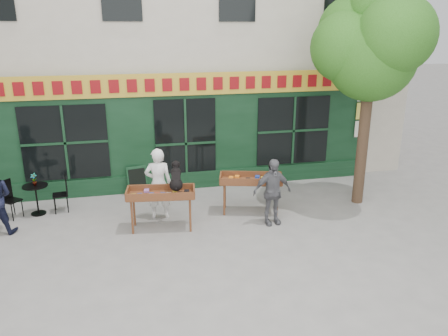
{
  "coord_description": "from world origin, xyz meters",
  "views": [
    {
      "loc": [
        -1.6,
        -9.49,
        4.46
      ],
      "look_at": [
        0.69,
        0.5,
        1.15
      ],
      "focal_mm": 35.0,
      "sensor_mm": 36.0,
      "label": 1
    }
  ],
  "objects": [
    {
      "name": "ground",
      "position": [
        0.0,
        0.0,
        0.0
      ],
      "size": [
        80.0,
        80.0,
        0.0
      ],
      "primitive_type": "plane",
      "color": "slate",
      "rests_on": "ground"
    },
    {
      "name": "building",
      "position": [
        0.0,
        5.97,
        4.97
      ],
      "size": [
        14.0,
        7.26,
        10.0
      ],
      "color": "beige",
      "rests_on": "ground"
    },
    {
      "name": "street_tree",
      "position": [
        4.34,
        0.36,
        4.11
      ],
      "size": [
        3.05,
        2.9,
        5.6
      ],
      "color": "#382619",
      "rests_on": "ground"
    },
    {
      "name": "book_cart_center",
      "position": [
        -0.94,
        -0.18,
        0.82
      ],
      "size": [
        1.57,
        0.82,
        0.99
      ],
      "rotation": [
        0.0,
        0.0,
        -0.13
      ],
      "color": "brown",
      "rests_on": "ground"
    },
    {
      "name": "dog",
      "position": [
        -0.59,
        -0.23,
        1.29
      ],
      "size": [
        0.42,
        0.64,
        0.6
      ],
      "primitive_type": null,
      "rotation": [
        0.0,
        0.0,
        -0.13
      ],
      "color": "black",
      "rests_on": "book_cart_center"
    },
    {
      "name": "woman",
      "position": [
        -0.94,
        0.47,
        0.88
      ],
      "size": [
        0.69,
        0.5,
        1.75
      ],
      "primitive_type": "imported",
      "rotation": [
        0.0,
        0.0,
        3.01
      ],
      "color": "white",
      "rests_on": "ground"
    },
    {
      "name": "book_cart_right",
      "position": [
        1.32,
        0.29,
        0.82
      ],
      "size": [
        1.61,
        0.99,
        0.99
      ],
      "rotation": [
        0.0,
        0.0,
        -0.26
      ],
      "color": "brown",
      "rests_on": "ground"
    },
    {
      "name": "man_right",
      "position": [
        1.62,
        -0.46,
        0.8
      ],
      "size": [
        0.97,
        0.47,
        1.6
      ],
      "primitive_type": "imported",
      "rotation": [
        0.0,
        0.0,
        0.09
      ],
      "color": "#57585C",
      "rests_on": "ground"
    },
    {
      "name": "bistro_table",
      "position": [
        -3.89,
        1.34,
        0.54
      ],
      "size": [
        0.6,
        0.6,
        0.76
      ],
      "color": "black",
      "rests_on": "ground"
    },
    {
      "name": "bistro_chair_left",
      "position": [
        -4.51,
        1.29,
        0.56
      ],
      "size": [
        0.51,
        0.51,
        0.95
      ],
      "rotation": [
        0.0,
        0.0,
        0.91
      ],
      "color": "black",
      "rests_on": "ground"
    },
    {
      "name": "bistro_chair_right",
      "position": [
        -3.25,
        1.4,
        0.56
      ],
      "size": [
        0.41,
        0.4,
        0.95
      ],
      "rotation": [
        0.0,
        0.0,
        -1.45
      ],
      "color": "black",
      "rests_on": "ground"
    },
    {
      "name": "potted_plant",
      "position": [
        -3.89,
        1.34,
        0.92
      ],
      "size": [
        0.2,
        0.17,
        0.31
      ],
      "primitive_type": "imported",
      "rotation": [
        0.0,
        0.0,
        -0.4
      ],
      "color": "gray",
      "rests_on": "bistro_table"
    },
    {
      "name": "chalkboard",
      "position": [
        -1.4,
        2.19,
        0.4
      ],
      "size": [
        0.59,
        0.31,
        0.79
      ],
      "rotation": [
        0.0,
        0.0,
        0.23
      ],
      "color": "black",
      "rests_on": "ground"
    }
  ]
}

